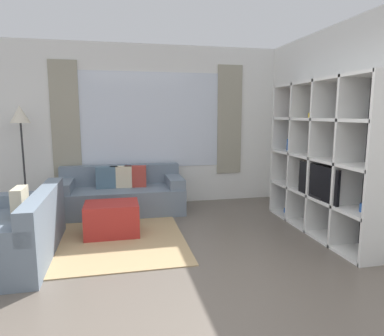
{
  "coord_description": "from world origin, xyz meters",
  "views": [
    {
      "loc": [
        -0.58,
        -2.53,
        1.56
      ],
      "look_at": [
        0.38,
        1.84,
        0.85
      ],
      "focal_mm": 32.0,
      "sensor_mm": 36.0,
      "label": 1
    }
  ],
  "objects_px": {
    "ottoman": "(112,219)",
    "floor_lamp": "(21,124)",
    "couch_main": "(122,195)",
    "couch_side": "(17,232)",
    "shelving_unit": "(325,159)"
  },
  "relations": [
    {
      "from": "ottoman",
      "to": "floor_lamp",
      "type": "distance_m",
      "value": 2.14
    },
    {
      "from": "couch_main",
      "to": "couch_side",
      "type": "bearing_deg",
      "value": -126.69
    },
    {
      "from": "couch_main",
      "to": "couch_side",
      "type": "distance_m",
      "value": 1.91
    },
    {
      "from": "shelving_unit",
      "to": "ottoman",
      "type": "relative_size",
      "value": 3.14
    },
    {
      "from": "couch_main",
      "to": "couch_side",
      "type": "xyz_separation_m",
      "value": [
        -1.14,
        -1.53,
        -0.01
      ]
    },
    {
      "from": "shelving_unit",
      "to": "ottoman",
      "type": "xyz_separation_m",
      "value": [
        -2.71,
        0.47,
        -0.77
      ]
    },
    {
      "from": "shelving_unit",
      "to": "floor_lamp",
      "type": "bearing_deg",
      "value": 157.36
    },
    {
      "from": "shelving_unit",
      "to": "couch_side",
      "type": "distance_m",
      "value": 3.78
    },
    {
      "from": "couch_main",
      "to": "ottoman",
      "type": "height_order",
      "value": "couch_main"
    },
    {
      "from": "couch_side",
      "to": "floor_lamp",
      "type": "distance_m",
      "value": 2.06
    },
    {
      "from": "floor_lamp",
      "to": "shelving_unit",
      "type": "bearing_deg",
      "value": -22.64
    },
    {
      "from": "shelving_unit",
      "to": "ottoman",
      "type": "distance_m",
      "value": 2.86
    },
    {
      "from": "couch_side",
      "to": "ottoman",
      "type": "distance_m",
      "value": 1.11
    },
    {
      "from": "couch_side",
      "to": "floor_lamp",
      "type": "relative_size",
      "value": 1.0
    },
    {
      "from": "couch_side",
      "to": "couch_main",
      "type": "bearing_deg",
      "value": 143.31
    }
  ]
}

